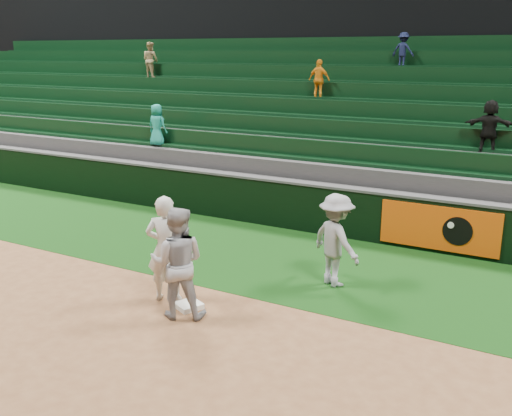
% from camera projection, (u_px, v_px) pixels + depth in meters
% --- Properties ---
extents(ground, '(70.00, 70.00, 0.00)m').
position_uv_depth(ground, '(200.00, 311.00, 9.96)').
color(ground, brown).
rests_on(ground, ground).
extents(foul_grass, '(36.00, 4.20, 0.01)m').
position_uv_depth(foul_grass, '(277.00, 258.00, 12.50)').
color(foul_grass, black).
rests_on(foul_grass, ground).
extents(upper_deck, '(40.00, 12.00, 12.00)m').
position_uv_depth(upper_deck, '(439.00, 10.00, 23.10)').
color(upper_deck, black).
rests_on(upper_deck, ground).
extents(first_base, '(0.54, 0.54, 0.09)m').
position_uv_depth(first_base, '(189.00, 305.00, 10.08)').
color(first_base, white).
rests_on(first_base, ground).
extents(first_baseman, '(0.84, 0.72, 1.96)m').
position_uv_depth(first_baseman, '(166.00, 249.00, 10.18)').
color(first_baseman, silver).
rests_on(first_baseman, ground).
extents(baserunner, '(1.16, 1.06, 1.93)m').
position_uv_depth(baserunner, '(178.00, 263.00, 9.55)').
color(baserunner, '#A1A2AB').
rests_on(baserunner, ground).
extents(base_coach, '(1.35, 1.15, 1.81)m').
position_uv_depth(base_coach, '(336.00, 240.00, 10.85)').
color(base_coach, gray).
rests_on(base_coach, foul_grass).
extents(field_wall, '(36.00, 0.45, 1.25)m').
position_uv_depth(field_wall, '(318.00, 208.00, 14.17)').
color(field_wall, black).
rests_on(field_wall, ground).
extents(stadium_seating, '(36.00, 5.95, 4.94)m').
position_uv_depth(stadium_seating, '(367.00, 144.00, 17.09)').
color(stadium_seating, '#323134').
rests_on(stadium_seating, ground).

